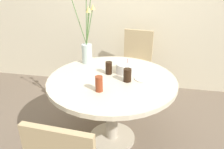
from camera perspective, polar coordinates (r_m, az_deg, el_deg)
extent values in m
plane|color=#6B5B4C|center=(2.40, 0.00, -16.32)|extent=(16.00, 16.00, 0.00)
cylinder|color=beige|center=(2.02, 0.00, -1.54)|extent=(1.19, 1.19, 0.04)
cylinder|color=#B7AD99|center=(2.19, 0.00, -9.47)|extent=(0.12, 0.12, 0.63)
cylinder|color=#B7AD99|center=(2.39, 0.00, -16.05)|extent=(0.48, 0.48, 0.03)
cube|color=beige|center=(2.86, 5.75, 1.31)|extent=(0.46, 0.46, 0.04)
cube|color=tan|center=(2.94, 6.85, 7.11)|extent=(0.38, 0.09, 0.46)
cylinder|color=tan|center=(2.86, 1.40, -3.79)|extent=(0.03, 0.03, 0.43)
cylinder|color=tan|center=(2.79, 8.07, -4.88)|extent=(0.03, 0.03, 0.43)
cylinder|color=tan|center=(3.15, 3.35, -1.00)|extent=(0.03, 0.03, 0.43)
cylinder|color=tan|center=(3.08, 9.42, -1.91)|extent=(0.03, 0.03, 0.43)
cylinder|color=white|center=(2.13, 3.94, 1.76)|extent=(0.21, 0.21, 0.09)
cylinder|color=#E54C4C|center=(2.10, 3.99, 3.48)|extent=(0.01, 0.01, 0.04)
cylinder|color=#B2C6C1|center=(2.35, -6.53, 5.43)|extent=(0.11, 0.11, 0.20)
cylinder|color=#4C7538|center=(2.26, -6.43, 12.10)|extent=(0.05, 0.03, 0.36)
cone|color=#EFCC66|center=(2.21, -6.18, 16.61)|extent=(0.05, 0.05, 0.06)
cylinder|color=#4C7538|center=(2.33, -8.65, 13.60)|extent=(0.17, 0.08, 0.47)
cylinder|color=#4C7538|center=(2.31, -6.71, 13.69)|extent=(0.02, 0.10, 0.47)
cylinder|color=#4C7538|center=(2.29, -6.11, 14.01)|extent=(0.06, 0.08, 0.50)
cylinder|color=#4C7538|center=(2.29, -5.87, 12.44)|extent=(0.08, 0.06, 0.38)
cone|color=#EFCC66|center=(2.27, -5.04, 17.17)|extent=(0.05, 0.05, 0.05)
cylinder|color=silver|center=(2.02, 8.32, -1.03)|extent=(0.18, 0.18, 0.01)
cylinder|color=black|center=(1.94, 4.05, -0.16)|extent=(0.07, 0.07, 0.12)
cylinder|color=black|center=(2.08, -0.85, 1.73)|extent=(0.06, 0.06, 0.12)
cylinder|color=maroon|center=(1.77, -3.41, -2.45)|extent=(0.06, 0.06, 0.13)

